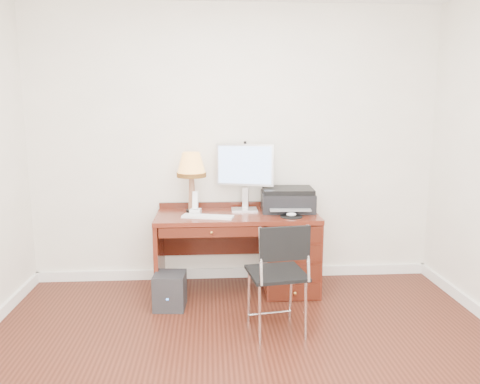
{
  "coord_description": "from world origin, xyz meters",
  "views": [
    {
      "loc": [
        -0.25,
        -2.85,
        1.72
      ],
      "look_at": [
        0.01,
        1.2,
        0.99
      ],
      "focal_mm": 35.0,
      "sensor_mm": 36.0,
      "label": 1
    }
  ],
  "objects": [
    {
      "name": "ground",
      "position": [
        0.0,
        0.0,
        0.0
      ],
      "size": [
        4.0,
        4.0,
        0.0
      ],
      "primitive_type": "plane",
      "color": "#34130B",
      "rests_on": "ground"
    },
    {
      "name": "room_shell",
      "position": [
        0.0,
        0.63,
        0.05
      ],
      "size": [
        4.0,
        4.0,
        4.0
      ],
      "color": "white",
      "rests_on": "ground"
    },
    {
      "name": "desk",
      "position": [
        0.32,
        1.4,
        0.41
      ],
      "size": [
        1.5,
        0.67,
        0.75
      ],
      "color": "#591E12",
      "rests_on": "ground"
    },
    {
      "name": "monitor",
      "position": [
        0.08,
        1.56,
        1.15
      ],
      "size": [
        0.55,
        0.25,
        0.64
      ],
      "rotation": [
        0.0,
        0.0,
        -0.27
      ],
      "color": "silver",
      "rests_on": "desk"
    },
    {
      "name": "keyboard",
      "position": [
        -0.27,
        1.26,
        0.76
      ],
      "size": [
        0.48,
        0.24,
        0.02
      ],
      "primitive_type": "cube",
      "rotation": [
        0.0,
        0.0,
        -0.26
      ],
      "color": "white",
      "rests_on": "desk"
    },
    {
      "name": "mouse_pad",
      "position": [
        0.48,
        1.23,
        0.76
      ],
      "size": [
        0.2,
        0.2,
        0.04
      ],
      "color": "black",
      "rests_on": "desk"
    },
    {
      "name": "printer",
      "position": [
        0.49,
        1.5,
        0.86
      ],
      "size": [
        0.51,
        0.41,
        0.22
      ],
      "rotation": [
        0.0,
        0.0,
        -0.05
      ],
      "color": "black",
      "rests_on": "desk"
    },
    {
      "name": "leg_lamp",
      "position": [
        -0.42,
        1.5,
        1.17
      ],
      "size": [
        0.28,
        0.28,
        0.57
      ],
      "color": "black",
      "rests_on": "desk"
    },
    {
      "name": "phone",
      "position": [
        -0.39,
        1.43,
        0.81
      ],
      "size": [
        0.11,
        0.11,
        0.21
      ],
      "rotation": [
        0.0,
        0.0,
        -0.15
      ],
      "color": "white",
      "rests_on": "desk"
    },
    {
      "name": "pen_cup",
      "position": [
        0.31,
        1.61,
        0.79
      ],
      "size": [
        0.07,
        0.07,
        0.09
      ],
      "primitive_type": "cylinder",
      "color": "black",
      "rests_on": "desk"
    },
    {
      "name": "chair",
      "position": [
        0.25,
        0.48,
        0.54
      ],
      "size": [
        0.47,
        0.47,
        0.89
      ],
      "rotation": [
        0.0,
        0.0,
        0.14
      ],
      "color": "black",
      "rests_on": "ground"
    },
    {
      "name": "equipment_box",
      "position": [
        -0.61,
        1.03,
        0.16
      ],
      "size": [
        0.29,
        0.29,
        0.31
      ],
      "primitive_type": "cube",
      "rotation": [
        0.0,
        0.0,
        -0.07
      ],
      "color": "black",
      "rests_on": "ground"
    }
  ]
}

